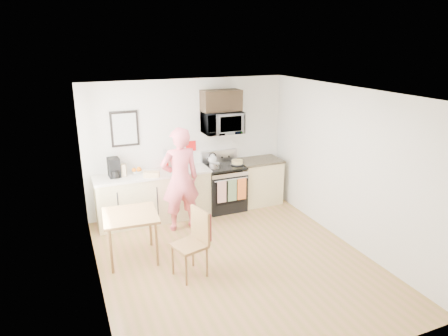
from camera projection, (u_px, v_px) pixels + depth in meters
name	position (u px, v px, depth m)	size (l,w,h in m)	color
floor	(236.00, 262.00, 6.20)	(4.60, 4.60, 0.00)	olive
back_wall	(188.00, 146.00, 7.82)	(4.00, 0.04, 2.60)	white
front_wall	(336.00, 260.00, 3.78)	(4.00, 0.04, 2.60)	white
left_wall	(93.00, 204.00, 5.07)	(0.04, 4.60, 2.60)	white
right_wall	(348.00, 167.00, 6.53)	(0.04, 4.60, 2.60)	white
ceiling	(237.00, 93.00, 5.40)	(4.00, 4.60, 0.04)	silver
window	(89.00, 167.00, 5.71)	(0.06, 1.40, 1.50)	white
cabinet_left	(154.00, 197.00, 7.53)	(2.10, 0.60, 0.90)	tan
countertop_left	(152.00, 174.00, 7.38)	(2.14, 0.64, 0.04)	#EFE6CE
cabinet_right	(259.00, 182.00, 8.34)	(0.84, 0.60, 0.90)	tan
countertop_right	(260.00, 161.00, 8.20)	(0.88, 0.64, 0.04)	black
range	(224.00, 188.00, 8.03)	(0.76, 0.70, 1.16)	black
microwave	(222.00, 123.00, 7.72)	(0.76, 0.51, 0.42)	silver
upper_cabinet	(221.00, 101.00, 7.63)	(0.76, 0.35, 0.40)	black
wall_art	(125.00, 129.00, 7.23)	(0.50, 0.04, 0.65)	black
wall_trivet	(191.00, 146.00, 7.83)	(0.20, 0.02, 0.20)	red
person	(180.00, 180.00, 7.03)	(0.69, 0.45, 1.88)	#E13E55
dining_table	(130.00, 219.00, 6.10)	(0.81, 0.81, 0.76)	brown
chair	(197.00, 233.00, 5.73)	(0.56, 0.52, 1.00)	brown
knife_block	(176.00, 162.00, 7.72)	(0.09, 0.13, 0.20)	brown
utensil_crock	(165.00, 161.00, 7.61)	(0.12, 0.12, 0.37)	red
fruit_bowl	(137.00, 171.00, 7.37)	(0.25, 0.25, 0.11)	white
milk_carton	(124.00, 170.00, 7.16)	(0.09, 0.09, 0.23)	tan
coffee_maker	(114.00, 168.00, 7.11)	(0.21, 0.30, 0.35)	black
bread_bag	(152.00, 174.00, 7.15)	(0.27, 0.13, 0.10)	tan
cake	(237.00, 162.00, 7.92)	(0.27, 0.27, 0.09)	black
kettle	(213.00, 159.00, 7.96)	(0.18, 0.18, 0.23)	white
pot	(215.00, 166.00, 7.69)	(0.20, 0.33, 0.10)	silver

